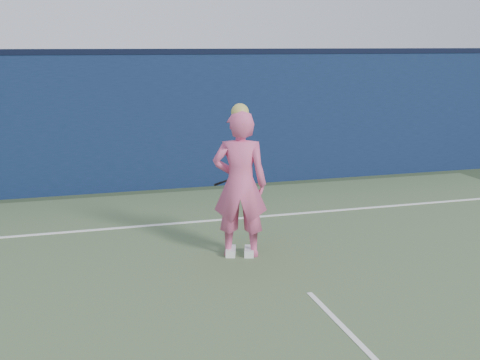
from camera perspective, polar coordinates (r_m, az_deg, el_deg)
name	(u,v)px	position (r m, az deg, el deg)	size (l,w,h in m)	color
ground	(350,335)	(5.95, 10.36, -14.25)	(80.00, 80.00, 0.00)	#35492D
backstop_wall	(201,121)	(11.57, -3.73, 5.62)	(24.00, 0.40, 2.50)	#0D1C3A
wall_cap	(200,51)	(11.48, -3.83, 12.07)	(24.00, 0.42, 0.10)	black
player	(240,184)	(7.61, 0.00, -0.39)	(0.80, 0.64, 1.97)	#DF5689
racket	(240,177)	(8.08, -0.02, 0.32)	(0.52, 0.12, 0.28)	black
court_lines	(366,350)	(5.69, 11.88, -15.53)	(11.00, 12.04, 0.01)	white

